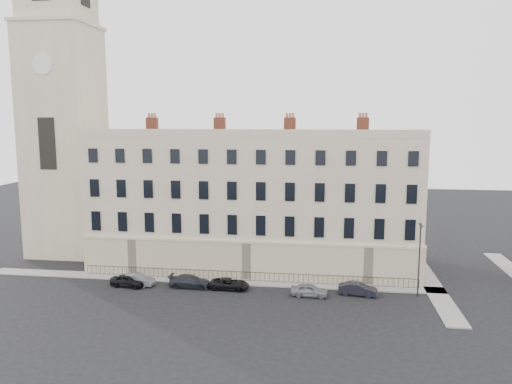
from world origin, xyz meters
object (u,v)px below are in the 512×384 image
car_a (128,281)px  car_d (229,284)px  car_f (358,289)px  car_c (190,281)px  car_e (310,290)px  streetlamp (419,256)px  car_b (137,280)px

car_a → car_d: bearing=-78.7°
car_d → car_f: size_ratio=1.07×
car_c → car_f: car_c is taller
car_d → car_a: bearing=95.8°
car_c → car_f: (16.61, -0.01, -0.01)m
car_d → car_e: bearing=-94.6°
car_d → streetlamp: size_ratio=0.55×
car_c → car_f: 16.61m
car_a → streetlamp: size_ratio=0.50×
car_b → car_e: car_e is taller
car_d → car_e: (7.99, -0.95, 0.06)m
car_a → car_f: car_a is taller
streetlamp → car_e: bearing=176.6°
car_d → car_f: car_f is taller
car_c → car_a: bearing=97.0°
car_c → streetlamp: bearing=-88.1°
car_b → car_f: (22.19, 0.15, 0.00)m
car_a → car_f: 22.94m
car_f → streetlamp: bearing=-77.1°
car_a → streetlamp: 28.78m
car_c → car_e: bearing=-93.5°
car_a → car_c: bearing=-76.3°
car_a → car_f: size_ratio=0.97×
streetlamp → car_a: bearing=171.4°
car_d → car_e: size_ratio=1.10×
car_d → car_f: 12.60m
car_a → car_c: (6.32, 0.66, 0.01)m
car_e → streetlamp: streetlamp is taller
car_b → streetlamp: bearing=-82.2°
car_f → car_b: bearing=99.9°
car_b → car_c: 5.58m
car_a → car_f: (22.93, 0.65, -0.00)m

